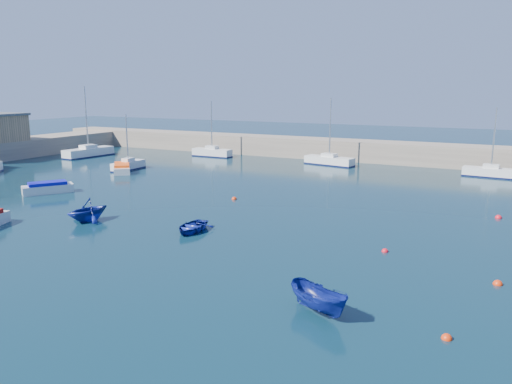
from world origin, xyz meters
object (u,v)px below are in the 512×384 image
at_px(sailboat_5, 212,152).
at_px(dinghy_right, 319,300).
at_px(sailboat_3, 128,165).
at_px(dinghy_left, 88,210).
at_px(dinghy_center, 192,227).
at_px(sailboat_4, 89,152).
at_px(motorboat_1, 48,188).
at_px(sailboat_6, 329,160).
at_px(sailboat_7, 491,172).
at_px(motorboat_2, 122,168).

distance_m(sailboat_5, dinghy_right, 50.25).
height_order(sailboat_3, dinghy_left, sailboat_3).
distance_m(dinghy_center, dinghy_left, 8.22).
xyz_separation_m(sailboat_4, motorboat_1, (15.19, -19.98, -0.17)).
relative_size(dinghy_left, dinghy_right, 1.00).
height_order(sailboat_4, dinghy_right, sailboat_4).
relative_size(dinghy_center, dinghy_left, 0.99).
height_order(sailboat_6, dinghy_right, sailboat_6).
relative_size(sailboat_3, dinghy_right, 2.01).
bearing_deg(sailboat_4, dinghy_center, -29.95).
relative_size(sailboat_4, dinghy_right, 3.02).
bearing_deg(dinghy_center, motorboat_1, 161.67).
relative_size(sailboat_4, dinghy_left, 3.03).
distance_m(dinghy_left, dinghy_right, 20.97).
height_order(sailboat_7, dinghy_center, sailboat_7).
bearing_deg(sailboat_7, sailboat_5, 93.55).
distance_m(motorboat_1, dinghy_left, 11.87).
bearing_deg(motorboat_2, sailboat_5, 41.00).
height_order(motorboat_2, dinghy_center, motorboat_2).
relative_size(sailboat_4, sailboat_7, 1.30).
bearing_deg(sailboat_6, dinghy_left, 179.41).
xyz_separation_m(sailboat_4, sailboat_5, (15.24, 7.91, -0.06)).
bearing_deg(dinghy_right, sailboat_7, 19.66).
height_order(motorboat_2, dinghy_right, dinghy_right).
bearing_deg(motorboat_2, sailboat_3, 64.43).
bearing_deg(dinghy_right, sailboat_3, 78.73).
bearing_deg(dinghy_center, sailboat_6, 87.53).
distance_m(dinghy_center, dinghy_right, 14.11).
height_order(sailboat_3, dinghy_center, sailboat_3).
bearing_deg(sailboat_7, dinghy_center, 156.53).
bearing_deg(dinghy_left, sailboat_4, 146.34).
height_order(sailboat_4, sailboat_6, sailboat_4).
distance_m(sailboat_6, sailboat_7, 18.24).
relative_size(motorboat_2, dinghy_center, 1.51).
height_order(sailboat_4, dinghy_center, sailboat_4).
xyz_separation_m(sailboat_7, motorboat_2, (-37.40, -15.45, -0.09)).
relative_size(sailboat_4, motorboat_1, 2.19).
bearing_deg(sailboat_5, sailboat_4, 117.76).
distance_m(sailboat_5, dinghy_left, 35.01).
bearing_deg(dinghy_right, sailboat_6, 45.13).
xyz_separation_m(motorboat_1, dinghy_right, (30.40, -12.15, 0.12)).
bearing_deg(sailboat_7, sailboat_3, 114.35).
relative_size(sailboat_6, dinghy_right, 2.58).
relative_size(sailboat_5, sailboat_6, 0.93).
relative_size(sailboat_4, sailboat_6, 1.17).
relative_size(sailboat_3, dinghy_center, 2.04).
distance_m(sailboat_3, sailboat_5, 14.50).
bearing_deg(sailboat_4, sailboat_5, 33.23).
relative_size(motorboat_1, dinghy_right, 1.38).
bearing_deg(sailboat_6, dinghy_center, -166.72).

